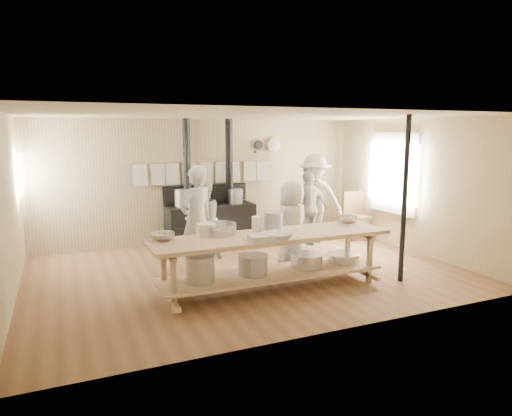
{
  "coord_description": "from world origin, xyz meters",
  "views": [
    {
      "loc": [
        -2.81,
        -6.82,
        2.35
      ],
      "look_at": [
        0.22,
        0.2,
        1.06
      ],
      "focal_mm": 32.0,
      "sensor_mm": 36.0,
      "label": 1
    }
  ],
  "objects_px": {
    "cook_left": "(203,220)",
    "chair": "(357,225)",
    "stove": "(210,220)",
    "cook_far_left": "(196,220)",
    "roasting_pan": "(264,238)",
    "cook_right": "(309,209)",
    "cook_center": "(292,225)",
    "prep_table": "(271,256)",
    "cook_by_window": "(314,199)"
  },
  "relations": [
    {
      "from": "cook_center",
      "to": "cook_right",
      "type": "xyz_separation_m",
      "value": [
        1.08,
        1.3,
        0.01
      ]
    },
    {
      "from": "prep_table",
      "to": "cook_right",
      "type": "bearing_deg",
      "value": 48.96
    },
    {
      "from": "cook_left",
      "to": "cook_right",
      "type": "bearing_deg",
      "value": 167.66
    },
    {
      "from": "cook_far_left",
      "to": "roasting_pan",
      "type": "bearing_deg",
      "value": 84.28
    },
    {
      "from": "stove",
      "to": "roasting_pan",
      "type": "bearing_deg",
      "value": -94.69
    },
    {
      "from": "cook_left",
      "to": "cook_by_window",
      "type": "xyz_separation_m",
      "value": [
        2.57,
        0.4,
        0.19
      ]
    },
    {
      "from": "cook_right",
      "to": "cook_far_left",
      "type": "bearing_deg",
      "value": 12.03
    },
    {
      "from": "prep_table",
      "to": "cook_far_left",
      "type": "relative_size",
      "value": 2.0
    },
    {
      "from": "cook_right",
      "to": "cook_by_window",
      "type": "xyz_separation_m",
      "value": [
        0.27,
        0.24,
        0.16
      ]
    },
    {
      "from": "chair",
      "to": "roasting_pan",
      "type": "relative_size",
      "value": 2.55
    },
    {
      "from": "cook_by_window",
      "to": "chair",
      "type": "distance_m",
      "value": 1.21
    },
    {
      "from": "chair",
      "to": "roasting_pan",
      "type": "bearing_deg",
      "value": -136.99
    },
    {
      "from": "cook_center",
      "to": "cook_by_window",
      "type": "height_order",
      "value": "cook_by_window"
    },
    {
      "from": "cook_far_left",
      "to": "cook_center",
      "type": "distance_m",
      "value": 1.63
    },
    {
      "from": "cook_center",
      "to": "cook_right",
      "type": "bearing_deg",
      "value": -146.01
    },
    {
      "from": "prep_table",
      "to": "cook_by_window",
      "type": "distance_m",
      "value": 3.22
    },
    {
      "from": "stove",
      "to": "prep_table",
      "type": "relative_size",
      "value": 0.72
    },
    {
      "from": "cook_left",
      "to": "chair",
      "type": "bearing_deg",
      "value": 168.16
    },
    {
      "from": "cook_left",
      "to": "chair",
      "type": "relative_size",
      "value": 1.46
    },
    {
      "from": "cook_left",
      "to": "chair",
      "type": "distance_m",
      "value": 3.64
    },
    {
      "from": "cook_right",
      "to": "cook_left",
      "type": "bearing_deg",
      "value": -3.19
    },
    {
      "from": "cook_far_left",
      "to": "chair",
      "type": "xyz_separation_m",
      "value": [
        3.95,
        1.05,
        -0.6
      ]
    },
    {
      "from": "cook_by_window",
      "to": "cook_far_left",
      "type": "bearing_deg",
      "value": -116.01
    },
    {
      "from": "prep_table",
      "to": "chair",
      "type": "distance_m",
      "value": 3.89
    },
    {
      "from": "prep_table",
      "to": "cook_by_window",
      "type": "relative_size",
      "value": 1.93
    },
    {
      "from": "cook_center",
      "to": "cook_left",
      "type": "bearing_deg",
      "value": -59.25
    },
    {
      "from": "cook_by_window",
      "to": "chair",
      "type": "xyz_separation_m",
      "value": [
        1.03,
        -0.11,
        -0.63
      ]
    },
    {
      "from": "cook_center",
      "to": "roasting_pan",
      "type": "relative_size",
      "value": 3.81
    },
    {
      "from": "chair",
      "to": "roasting_pan",
      "type": "height_order",
      "value": "chair"
    },
    {
      "from": "prep_table",
      "to": "cook_center",
      "type": "distance_m",
      "value": 1.18
    },
    {
      "from": "cook_center",
      "to": "chair",
      "type": "bearing_deg",
      "value": -165.48
    },
    {
      "from": "prep_table",
      "to": "roasting_pan",
      "type": "distance_m",
      "value": 0.57
    },
    {
      "from": "stove",
      "to": "cook_left",
      "type": "height_order",
      "value": "stove"
    },
    {
      "from": "roasting_pan",
      "to": "cook_center",
      "type": "bearing_deg",
      "value": 47.81
    },
    {
      "from": "cook_right",
      "to": "cook_center",
      "type": "bearing_deg",
      "value": 43.21
    },
    {
      "from": "prep_table",
      "to": "cook_left",
      "type": "relative_size",
      "value": 2.41
    },
    {
      "from": "cook_by_window",
      "to": "roasting_pan",
      "type": "xyz_separation_m",
      "value": [
        -2.4,
        -2.71,
        -0.04
      ]
    },
    {
      "from": "stove",
      "to": "cook_left",
      "type": "distance_m",
      "value": 1.15
    },
    {
      "from": "stove",
      "to": "cook_far_left",
      "type": "relative_size",
      "value": 1.44
    },
    {
      "from": "stove",
      "to": "prep_table",
      "type": "xyz_separation_m",
      "value": [
        -0.0,
        -3.02,
        -0.0
      ]
    },
    {
      "from": "cook_center",
      "to": "cook_by_window",
      "type": "distance_m",
      "value": 2.05
    },
    {
      "from": "cook_far_left",
      "to": "stove",
      "type": "bearing_deg",
      "value": -137.89
    },
    {
      "from": "stove",
      "to": "chair",
      "type": "height_order",
      "value": "stove"
    },
    {
      "from": "prep_table",
      "to": "cook_center",
      "type": "relative_size",
      "value": 2.36
    },
    {
      "from": "cook_left",
      "to": "cook_right",
      "type": "xyz_separation_m",
      "value": [
        2.3,
        0.16,
        0.03
      ]
    },
    {
      "from": "chair",
      "to": "roasting_pan",
      "type": "distance_m",
      "value": 4.34
    },
    {
      "from": "stove",
      "to": "cook_by_window",
      "type": "relative_size",
      "value": 1.4
    },
    {
      "from": "stove",
      "to": "roasting_pan",
      "type": "relative_size",
      "value": 6.49
    },
    {
      "from": "cook_center",
      "to": "roasting_pan",
      "type": "xyz_separation_m",
      "value": [
        -1.06,
        -1.17,
        0.13
      ]
    },
    {
      "from": "stove",
      "to": "cook_right",
      "type": "relative_size",
      "value": 1.68
    }
  ]
}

